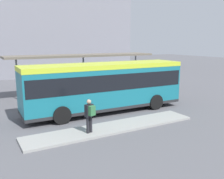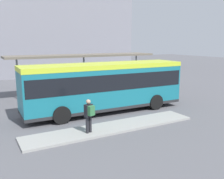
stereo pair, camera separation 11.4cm
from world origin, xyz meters
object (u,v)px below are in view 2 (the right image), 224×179
(pedestrian_waiting, at_px, (89,114))
(potted_planter_far_side, at_px, (134,86))
(bicycle_yellow, at_px, (161,86))
(potted_planter_near_shelter, at_px, (74,93))
(city_bus, at_px, (105,84))
(bicycle_green, at_px, (156,85))

(pedestrian_waiting, bearing_deg, potted_planter_far_side, -62.44)
(bicycle_yellow, xyz_separation_m, potted_planter_near_shelter, (-9.45, -0.40, 0.26))
(city_bus, xyz_separation_m, potted_planter_far_side, (5.41, 4.53, -1.28))
(pedestrian_waiting, bearing_deg, potted_planter_near_shelter, -32.27)
(potted_planter_near_shelter, bearing_deg, bicycle_green, 6.90)
(city_bus, distance_m, bicycle_yellow, 10.03)
(pedestrian_waiting, height_order, potted_planter_near_shelter, pedestrian_waiting)
(city_bus, bearing_deg, potted_planter_far_side, 41.35)
(city_bus, bearing_deg, pedestrian_waiting, -126.58)
(bicycle_yellow, bearing_deg, potted_planter_near_shelter, -90.83)
(pedestrian_waiting, distance_m, potted_planter_far_side, 11.49)
(city_bus, relative_size, bicycle_green, 6.63)
(bicycle_green, xyz_separation_m, potted_planter_far_side, (-3.36, -0.78, 0.29))
(city_bus, bearing_deg, bicycle_yellow, 28.92)
(city_bus, height_order, potted_planter_far_side, city_bus)
(bicycle_yellow, height_order, potted_planter_far_side, potted_planter_far_side)
(bicycle_yellow, bearing_deg, pedestrian_waiting, -58.22)
(bicycle_green, distance_m, potted_planter_far_side, 3.46)
(bicycle_yellow, bearing_deg, potted_planter_far_side, -92.58)
(city_bus, height_order, bicycle_yellow, city_bus)
(pedestrian_waiting, distance_m, potted_planter_near_shelter, 7.99)
(city_bus, distance_m, potted_planter_near_shelter, 4.42)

